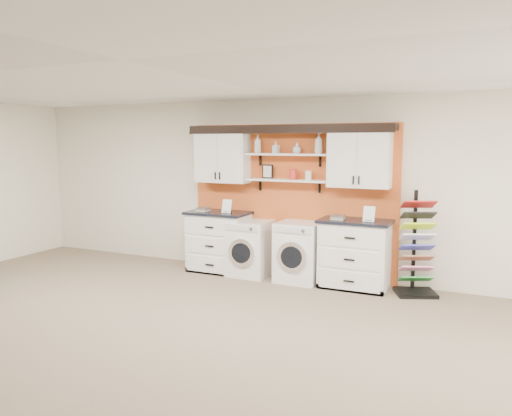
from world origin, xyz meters
The scene contains 21 objects.
floor centered at (0.00, 0.00, 0.00)m, with size 10.00×10.00×0.00m, color #7F6D55.
ceiling centered at (0.00, 0.00, 2.80)m, with size 10.00×10.00×0.00m, color white.
wall_back centered at (0.00, 4.00, 1.40)m, with size 10.00×10.00×0.00m, color silver.
accent_panel centered at (0.00, 3.96, 1.20)m, with size 3.40×0.07×2.40m, color #CB5622.
upper_cabinet_left centered at (-1.13, 3.79, 1.88)m, with size 0.90×0.35×0.84m.
upper_cabinet_right centered at (1.13, 3.79, 1.88)m, with size 0.90×0.35×0.84m.
shelf_lower centered at (0.00, 3.80, 1.53)m, with size 1.32×0.28×0.03m, color white.
shelf_upper centered at (0.00, 3.80, 1.93)m, with size 1.32×0.28×0.03m, color white.
crown_molding centered at (0.00, 3.81, 2.33)m, with size 3.30×0.41×0.13m.
picture_frame centered at (-0.35, 3.85, 1.66)m, with size 0.18×0.02×0.22m.
canister_red centered at (0.10, 3.80, 1.62)m, with size 0.11×0.11×0.16m, color red.
canister_cream centered at (0.35, 3.80, 1.61)m, with size 0.10×0.10×0.14m, color silver.
base_cabinet_left centered at (-1.13, 3.64, 0.49)m, with size 1.01×0.66×0.99m.
base_cabinet_right centered at (1.13, 3.64, 0.50)m, with size 1.03×0.66×1.00m.
washer centered at (-0.55, 3.64, 0.44)m, with size 0.63×0.71×0.88m.
dryer centered at (0.28, 3.64, 0.46)m, with size 0.65×0.71×0.91m.
sample_rack centered at (1.99, 3.67, 0.48)m, with size 0.66×0.61×1.46m.
soap_bottle_a centered at (-0.50, 3.80, 2.09)m, with size 0.11×0.11×0.29m, color silver.
soap_bottle_b centered at (-0.19, 3.80, 2.04)m, with size 0.08×0.08×0.18m, color silver.
soap_bottle_c centered at (0.16, 3.80, 2.03)m, with size 0.13×0.13×0.16m, color silver.
soap_bottle_d centered at (0.50, 3.80, 2.10)m, with size 0.12×0.12×0.31m, color silver.
Camera 1 is at (2.82, -3.42, 2.12)m, focal length 35.00 mm.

